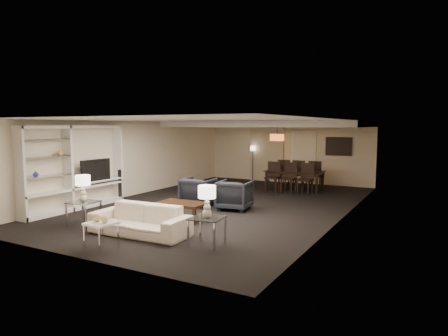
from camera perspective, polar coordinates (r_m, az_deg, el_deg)
floor at (r=11.97m, az=0.00°, el=-5.24°), size 11.00×11.00×0.00m
ceiling at (r=11.74m, az=0.00°, el=6.81°), size 7.00×11.00×0.02m
wall_back at (r=16.81m, az=9.06°, el=2.23°), size 7.00×0.02×2.50m
wall_front at (r=7.49m, az=-20.72°, el=-2.72°), size 7.00×0.02×2.50m
wall_left at (r=13.81m, az=-12.84°, el=1.35°), size 0.02×11.00×2.50m
wall_right at (r=10.57m, az=16.88°, el=-0.15°), size 0.02×11.00×2.50m
ceiling_soffit at (r=14.90m, az=6.52°, el=6.22°), size 7.00×4.00×0.20m
curtains at (r=17.06m, az=6.12°, el=2.15°), size 1.50×0.12×2.40m
door at (r=16.57m, az=11.30°, el=1.44°), size 0.90×0.05×2.10m
painting at (r=16.17m, az=16.06°, el=2.99°), size 0.95×0.04×0.65m
media_unit at (r=11.86m, az=-20.49°, el=0.01°), size 0.38×3.40×2.35m
pendant_light at (r=14.80m, az=7.58°, el=4.34°), size 0.52×0.52×0.24m
sofa at (r=8.86m, az=-11.95°, el=-7.26°), size 2.24×0.94×0.65m
coffee_table at (r=10.11m, az=-5.99°, el=-6.12°), size 1.21×0.71×0.43m
armchair_left at (r=11.79m, az=-3.69°, el=-3.40°), size 0.95×0.98×0.82m
armchair_right at (r=11.20m, az=1.51°, el=-3.89°), size 0.99×1.01×0.82m
side_table_left at (r=10.03m, az=-19.38°, el=-6.14°), size 0.68×0.68×0.57m
side_table_right at (r=7.89m, az=-2.42°, el=-9.07°), size 0.67×0.67×0.57m
table_lamp_left at (r=9.93m, az=-19.50°, el=-2.77°), size 0.37×0.37×0.63m
table_lamp_right at (r=7.76m, az=-2.44°, el=-4.81°), size 0.38×0.38×0.63m
marble_table at (r=8.10m, az=-17.08°, el=-9.16°), size 0.55×0.55×0.51m
gold_gourd_a at (r=8.09m, az=-17.65°, el=-6.76°), size 0.16×0.16×0.16m
gold_gourd_b at (r=7.95m, az=-16.65°, el=-7.03°), size 0.14×0.14×0.14m
television at (r=12.26m, az=-18.21°, el=-0.25°), size 1.09×0.14×0.63m
vase_blue at (r=11.10m, az=-25.32°, el=-0.76°), size 0.15×0.15×0.16m
vase_amber at (r=11.52m, az=-22.42°, el=2.12°), size 0.16×0.16×0.17m
floor_speaker at (r=12.99m, az=-14.58°, el=-2.36°), size 0.14×0.14×0.98m
dining_table at (r=14.76m, az=10.02°, el=-1.79°), size 2.08×1.21×0.72m
chair_nl at (r=14.34m, az=6.92°, el=-1.27°), size 0.53×0.53×1.06m
chair_nm at (r=14.13m, az=9.18°, el=-1.41°), size 0.51×0.51×1.06m
chair_nr at (r=13.94m, az=11.51°, el=-1.55°), size 0.53×0.53×1.06m
chair_fl at (r=15.54m, az=8.71°, el=-0.73°), size 0.55×0.55×1.06m
chair_fm at (r=15.35m, az=10.81°, el=-0.85°), size 0.51×0.51×1.06m
chair_fr at (r=15.18m, az=12.97°, el=-0.97°), size 0.54×0.54×1.06m
floor_lamp at (r=17.11m, az=4.13°, el=0.66°), size 0.25×0.25×1.49m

